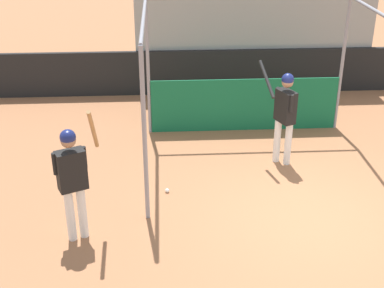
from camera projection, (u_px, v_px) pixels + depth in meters
ground_plane at (311, 217)px, 8.61m from camera, size 60.00×60.00×0.00m
outfield_wall at (254, 71)px, 13.54m from camera, size 24.00×0.12×1.12m
bleacher_section at (246, 23)px, 14.66m from camera, size 5.95×3.20×2.80m
batting_cage at (250, 88)px, 10.64m from camera, size 4.12×3.38×2.86m
player_batter at (285, 110)px, 9.83m from camera, size 0.65×0.73×1.91m
player_waiting at (73, 175)px, 7.64m from camera, size 0.62×0.61×2.12m
baseball at (167, 191)px, 9.27m from camera, size 0.07×0.07×0.07m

